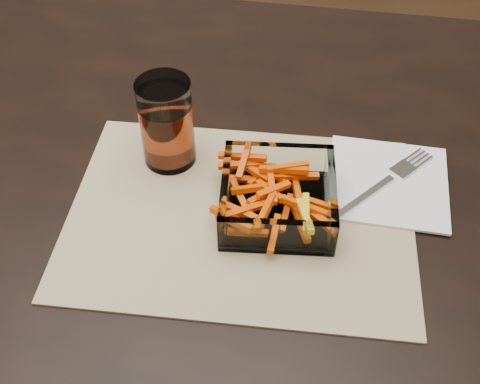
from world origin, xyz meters
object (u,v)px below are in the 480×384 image
object	(u,v)px
dining_table	(154,192)
fork	(387,181)
glass_bowl	(278,199)
tumbler	(167,126)

from	to	relation	value
dining_table	fork	world-z (taller)	fork
glass_bowl	dining_table	bearing A→B (deg)	156.06
glass_bowl	tumbler	bearing A→B (deg)	154.77
dining_table	glass_bowl	xyz separation A→B (m)	(0.20, -0.09, 0.11)
glass_bowl	tumbler	size ratio (longest dim) A/B	1.22
glass_bowl	fork	size ratio (longest dim) A/B	1.02
dining_table	glass_bowl	distance (m)	0.25
dining_table	fork	distance (m)	0.36
dining_table	glass_bowl	world-z (taller)	glass_bowl
glass_bowl	fork	xyz separation A→B (m)	(0.14, 0.07, -0.02)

